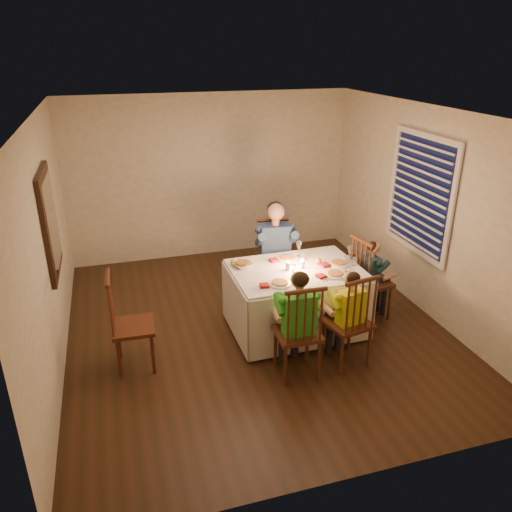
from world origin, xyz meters
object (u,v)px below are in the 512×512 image
object	(u,v)px
chair_near_right	(344,361)
chair_extra	(138,365)
chair_adult	(275,298)
dining_table	(296,287)
adult	(275,298)
chair_near_left	(296,372)
child_yellow	(344,361)
child_green	(296,372)
chair_end	(368,316)
serving_bowl	(243,265)
child_teal	(368,316)

from	to	relation	value
chair_near_right	chair_extra	xyz separation A→B (m)	(-2.23, 0.57, 0.00)
chair_extra	chair_adult	bearing A→B (deg)	-59.20
dining_table	adult	xyz separation A→B (m)	(0.02, 0.83, -0.58)
chair_near_left	chair_adult	bearing A→B (deg)	-99.16
dining_table	child_yellow	size ratio (longest dim) A/B	1.42
child_green	child_yellow	world-z (taller)	child_green
chair_end	chair_extra	distance (m)	2.97
child_green	adult	bearing A→B (deg)	-99.16
chair_adult	serving_bowl	size ratio (longest dim) A/B	4.95
chair_extra	serving_bowl	size ratio (longest dim) A/B	5.02
dining_table	adult	bearing A→B (deg)	87.73
chair_near_left	chair_extra	bearing A→B (deg)	-18.88
chair_near_right	child_green	size ratio (longest dim) A/B	0.91
chair_near_right	serving_bowl	world-z (taller)	serving_bowl
chair_adult	adult	size ratio (longest dim) A/B	0.80
dining_table	serving_bowl	distance (m)	0.69
dining_table	chair_near_right	world-z (taller)	dining_table
adult	child_teal	size ratio (longest dim) A/B	1.33
dining_table	chair_near_left	distance (m)	1.07
chair_end	adult	distance (m)	1.30
chair_near_left	child_teal	distance (m)	1.58
adult	child_yellow	size ratio (longest dim) A/B	1.25
adult	child_teal	distance (m)	1.30
child_green	chair_near_right	bearing A→B (deg)	-174.68
child_teal	child_yellow	bearing A→B (deg)	129.02
chair_adult	child_green	bearing A→B (deg)	-94.16
chair_near_right	serving_bowl	size ratio (longest dim) A/B	4.95
child_yellow	child_teal	bearing A→B (deg)	-142.69
serving_bowl	chair_near_right	bearing A→B (deg)	-49.62
chair_end	child_teal	xyz separation A→B (m)	(0.00, -0.00, 0.00)
chair_near_right	adult	size ratio (longest dim) A/B	0.80
child_teal	dining_table	bearing A→B (deg)	81.36
chair_extra	child_yellow	size ratio (longest dim) A/B	1.01
chair_near_left	child_yellow	world-z (taller)	child_yellow
chair_end	serving_bowl	world-z (taller)	serving_bowl
dining_table	chair_near_left	xyz separation A→B (m)	(-0.30, -0.85, -0.58)
chair_end	chair_extra	size ratio (longest dim) A/B	0.99
chair_adult	child_teal	size ratio (longest dim) A/B	1.06
chair_near_left	dining_table	bearing A→B (deg)	-107.93
chair_near_left	adult	world-z (taller)	adult
chair_near_left	chair_end	bearing A→B (deg)	-145.37
chair_near_right	chair_extra	distance (m)	2.30
chair_end	chair_extra	xyz separation A→B (m)	(-2.96, -0.25, 0.00)
dining_table	chair_end	world-z (taller)	dining_table
chair_extra	child_teal	size ratio (longest dim) A/B	1.07
child_green	serving_bowl	distance (m)	1.40
chair_adult	child_green	world-z (taller)	child_green
serving_bowl	chair_adult	bearing A→B (deg)	44.12
chair_end	child_teal	size ratio (longest dim) A/B	1.06
chair_extra	child_teal	distance (m)	2.97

